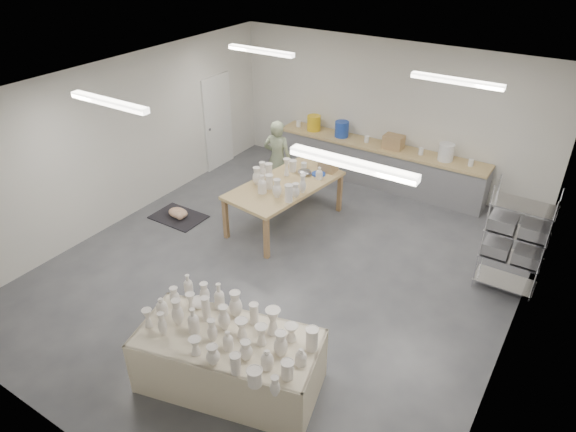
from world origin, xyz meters
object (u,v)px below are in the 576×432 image
Objects in this scene: potter at (278,159)px; red_stool at (285,176)px; drying_table at (229,358)px; work_table at (288,183)px.

potter is 4.00× the size of red_stool.
drying_table is 5.91× the size of red_stool.
red_stool is at bearing 132.81° from work_table.
potter is (-0.80, 0.87, -0.05)m from work_table.
drying_table is 1.48× the size of potter.
drying_table is at bearing 105.26° from potter.
potter is 0.57m from red_stool.
work_table is 5.89× the size of red_stool.
work_table is (-1.50, 3.65, 0.42)m from drying_table.
potter is at bearing 102.85° from drying_table.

